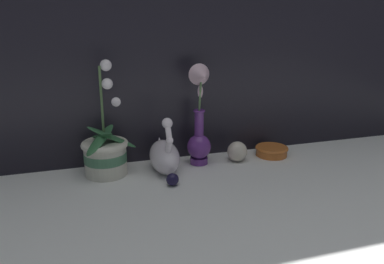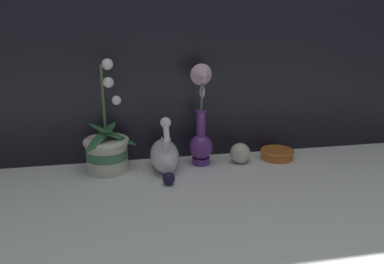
# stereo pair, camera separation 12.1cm
# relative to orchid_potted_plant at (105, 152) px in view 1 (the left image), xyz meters

# --- Properties ---
(ground_plane) EXTENTS (2.80, 2.80, 0.00)m
(ground_plane) POSITION_rel_orchid_potted_plant_xyz_m (0.30, -0.19, -0.08)
(ground_plane) COLOR silver
(orchid_potted_plant) EXTENTS (0.18, 0.21, 0.37)m
(orchid_potted_plant) POSITION_rel_orchid_potted_plant_xyz_m (0.00, 0.00, 0.00)
(orchid_potted_plant) COLOR beige
(orchid_potted_plant) RESTS_ON ground_plane
(swan_figurine) EXTENTS (0.09, 0.19, 0.20)m
(swan_figurine) POSITION_rel_orchid_potted_plant_xyz_m (0.19, -0.03, -0.02)
(swan_figurine) COLOR white
(swan_figurine) RESTS_ON ground_plane
(blue_vase) EXTENTS (0.08, 0.10, 0.35)m
(blue_vase) POSITION_rel_orchid_potted_plant_xyz_m (0.32, -0.01, 0.06)
(blue_vase) COLOR #602D7F
(blue_vase) RESTS_ON ground_plane
(glass_sphere) EXTENTS (0.07, 0.07, 0.07)m
(glass_sphere) POSITION_rel_orchid_potted_plant_xyz_m (0.46, -0.01, -0.04)
(glass_sphere) COLOR beige
(glass_sphere) RESTS_ON ground_plane
(amber_dish) EXTENTS (0.12, 0.12, 0.03)m
(amber_dish) POSITION_rel_orchid_potted_plant_xyz_m (0.60, -0.00, -0.06)
(amber_dish) COLOR #C66628
(amber_dish) RESTS_ON ground_plane
(glass_bauble) EXTENTS (0.04, 0.04, 0.04)m
(glass_bauble) POSITION_rel_orchid_potted_plant_xyz_m (0.18, -0.15, -0.06)
(glass_bauble) COLOR #191433
(glass_bauble) RESTS_ON ground_plane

